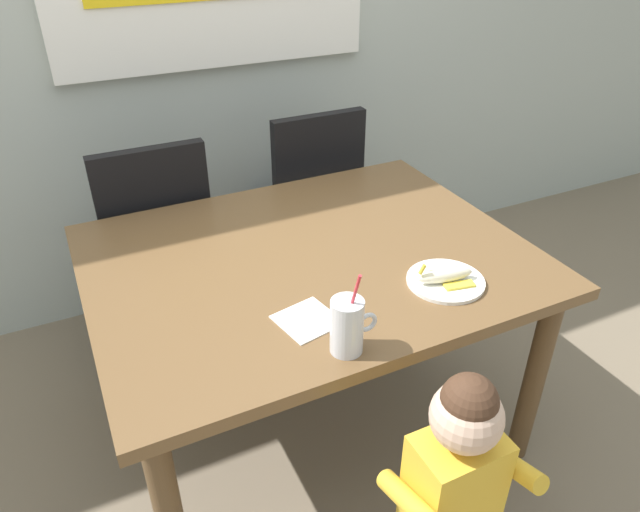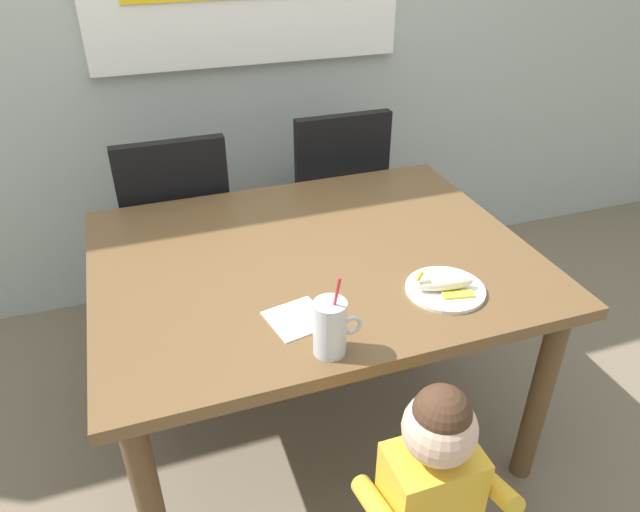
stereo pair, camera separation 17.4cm
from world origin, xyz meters
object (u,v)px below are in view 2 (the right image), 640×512
(dining_table, at_px, (314,278))
(dining_chair_left, at_px, (177,227))
(dining_chair_right, at_px, (333,196))
(peeled_banana, at_px, (445,284))
(milk_cup, at_px, (330,330))
(paper_napkin, at_px, (297,319))
(snack_plate, at_px, (445,289))
(toddler_standing, at_px, (431,487))

(dining_table, bearing_deg, dining_chair_left, 117.06)
(dining_chair_right, distance_m, peeled_banana, 1.14)
(milk_cup, relative_size, paper_napkin, 1.65)
(dining_chair_left, xyz_separation_m, paper_napkin, (0.22, -1.02, 0.21))
(snack_plate, distance_m, paper_napkin, 0.44)
(toddler_standing, height_order, snack_plate, toddler_standing)
(toddler_standing, relative_size, paper_napkin, 5.59)
(dining_table, distance_m, toddler_standing, 0.76)
(dining_table, distance_m, paper_napkin, 0.35)
(milk_cup, bearing_deg, toddler_standing, -63.00)
(milk_cup, xyz_separation_m, paper_napkin, (-0.04, 0.15, -0.06))
(dining_chair_left, relative_size, peeled_banana, 5.48)
(dining_chair_left, bearing_deg, milk_cup, 102.39)
(dining_table, xyz_separation_m, paper_napkin, (-0.15, -0.30, 0.09))
(dining_chair_left, xyz_separation_m, peeled_banana, (0.65, -1.04, 0.24))
(toddler_standing, height_order, milk_cup, milk_cup)
(dining_table, height_order, toddler_standing, toddler_standing)
(dining_chair_left, relative_size, dining_chair_right, 1.00)
(dining_chair_right, bearing_deg, toddler_standing, 78.46)
(toddler_standing, bearing_deg, dining_chair_right, 78.46)
(dining_chair_right, distance_m, snack_plate, 1.12)
(toddler_standing, distance_m, paper_napkin, 0.54)
(paper_napkin, bearing_deg, dining_table, 63.84)
(dining_chair_left, distance_m, milk_cup, 1.23)
(peeled_banana, xyz_separation_m, paper_napkin, (-0.44, 0.02, -0.03))
(dining_chair_right, bearing_deg, snack_plate, 86.87)
(dining_table, bearing_deg, toddler_standing, -86.78)
(dining_chair_left, bearing_deg, peeled_banana, 122.15)
(paper_napkin, bearing_deg, peeled_banana, -2.74)
(toddler_standing, height_order, paper_napkin, toddler_standing)
(dining_table, bearing_deg, paper_napkin, -116.16)
(dining_chair_right, bearing_deg, dining_chair_left, 5.52)
(paper_napkin, bearing_deg, snack_plate, -1.79)
(dining_chair_left, height_order, toddler_standing, dining_chair_left)
(dining_chair_left, relative_size, snack_plate, 4.17)
(milk_cup, xyz_separation_m, peeled_banana, (0.40, 0.13, -0.04))
(toddler_standing, bearing_deg, paper_napkin, 113.20)
(milk_cup, bearing_deg, paper_napkin, 105.07)
(snack_plate, height_order, peeled_banana, peeled_banana)
(dining_chair_right, bearing_deg, milk_cup, 69.46)
(snack_plate, bearing_deg, paper_napkin, 178.21)
(dining_chair_left, bearing_deg, dining_table, 117.06)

